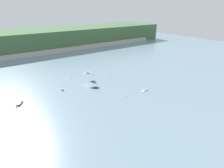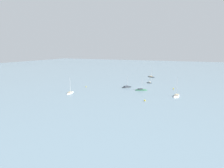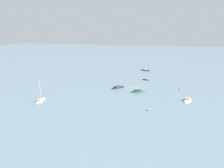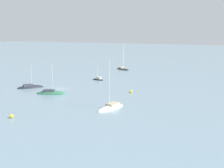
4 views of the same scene
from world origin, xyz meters
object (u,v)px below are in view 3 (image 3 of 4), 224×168
(mooring_buoy_0, at_px, (180,88))
(mooring_buoy_2, at_px, (149,109))
(sailboat_3, at_px, (40,100))
(mooring_buoy_1, at_px, (62,89))
(sailboat_2, at_px, (187,101))
(sailboat_5, at_px, (145,70))
(sailboat_4, at_px, (146,80))
(sailboat_0, at_px, (118,88))
(sailboat_1, at_px, (139,92))

(mooring_buoy_0, relative_size, mooring_buoy_2, 0.99)
(sailboat_3, height_order, mooring_buoy_1, sailboat_3)
(sailboat_2, height_order, sailboat_5, sailboat_5)
(mooring_buoy_2, bearing_deg, mooring_buoy_0, 161.50)
(sailboat_4, distance_m, sailboat_5, 31.25)
(sailboat_3, xyz_separation_m, sailboat_5, (-82.03, 32.92, 0.01))
(sailboat_3, relative_size, sailboat_4, 1.52)
(sailboat_5, bearing_deg, mooring_buoy_2, -45.36)
(sailboat_5, relative_size, mooring_buoy_1, 18.71)
(sailboat_3, relative_size, sailboat_5, 0.84)
(sailboat_4, height_order, mooring_buoy_2, sailboat_4)
(sailboat_0, bearing_deg, mooring_buoy_1, 149.81)
(sailboat_0, height_order, mooring_buoy_1, sailboat_0)
(sailboat_1, height_order, sailboat_5, sailboat_5)
(sailboat_0, relative_size, sailboat_5, 0.73)
(sailboat_2, xyz_separation_m, mooring_buoy_0, (-18.41, -2.91, 0.27))
(sailboat_5, bearing_deg, mooring_buoy_1, -81.65)
(sailboat_4, distance_m, mooring_buoy_1, 49.81)
(sailboat_3, bearing_deg, sailboat_4, -44.56)
(sailboat_3, bearing_deg, mooring_buoy_0, -66.13)
(sailboat_2, relative_size, sailboat_3, 1.21)
(sailboat_3, distance_m, sailboat_4, 63.36)
(mooring_buoy_1, bearing_deg, sailboat_3, 1.01)
(sailboat_0, xyz_separation_m, mooring_buoy_2, (27.33, 18.92, 0.29))
(sailboat_0, bearing_deg, sailboat_5, 31.61)
(sailboat_2, xyz_separation_m, mooring_buoy_1, (-1.43, -59.79, 0.19))
(sailboat_0, xyz_separation_m, sailboat_2, (11.62, 33.26, 0.02))
(sailboat_2, relative_size, mooring_buoy_2, 15.12)
(sailboat_5, bearing_deg, sailboat_0, -61.17)
(sailboat_5, distance_m, mooring_buoy_2, 81.46)
(sailboat_0, relative_size, sailboat_3, 0.87)
(sailboat_0, height_order, sailboat_3, sailboat_3)
(sailboat_1, relative_size, mooring_buoy_0, 12.06)
(sailboat_2, bearing_deg, mooring_buoy_2, -30.53)
(sailboat_0, distance_m, mooring_buoy_2, 33.24)
(sailboat_4, height_order, mooring_buoy_0, sailboat_4)
(sailboat_3, bearing_deg, sailboat_5, -30.20)
(sailboat_4, distance_m, mooring_buoy_2, 50.21)
(sailboat_0, xyz_separation_m, mooring_buoy_1, (10.19, -26.53, 0.21))
(mooring_buoy_0, height_order, mooring_buoy_1, mooring_buoy_0)
(sailboat_0, relative_size, sailboat_4, 1.33)
(sailboat_2, relative_size, sailboat_4, 1.84)
(sailboat_0, relative_size, sailboat_2, 0.72)
(sailboat_1, height_order, mooring_buoy_1, sailboat_1)
(sailboat_0, height_order, sailboat_5, sailboat_5)
(mooring_buoy_1, relative_size, mooring_buoy_2, 0.80)
(mooring_buoy_2, bearing_deg, sailboat_0, -145.30)
(sailboat_4, bearing_deg, mooring_buoy_0, 152.01)
(sailboat_3, xyz_separation_m, mooring_buoy_1, (-18.64, -0.33, 0.22))
(mooring_buoy_1, height_order, mooring_buoy_2, mooring_buoy_2)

